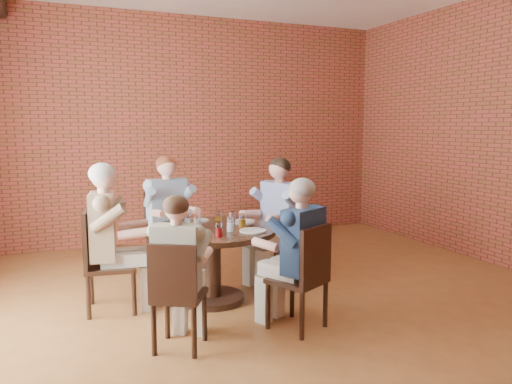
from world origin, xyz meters
name	(u,v)px	position (x,y,z in m)	size (l,w,h in m)	color
floor	(285,317)	(0.00, 0.00, 0.00)	(7.00, 7.00, 0.00)	#9B6030
wall_back	(184,130)	(0.00, 3.50, 1.70)	(7.00, 7.00, 0.00)	#94392A
dining_table	(212,250)	(-0.49, 0.67, 0.53)	(1.29, 1.29, 0.75)	black
chair_a	(282,234)	(0.49, 1.08, 0.52)	(0.60, 0.60, 0.97)	black
diner_a	(277,220)	(0.41, 1.05, 0.70)	(0.57, 0.70, 1.40)	#3D579F
chair_b	(166,229)	(-0.67, 1.89, 0.53)	(0.53, 0.53, 0.98)	black
diner_b	(169,215)	(-0.66, 1.79, 0.70)	(0.57, 0.70, 1.41)	gray
chair_c	(100,257)	(-1.54, 0.83, 0.53)	(0.53, 0.53, 0.98)	black
diner_c	(110,238)	(-1.45, 0.82, 0.71)	(0.58, 0.71, 1.41)	brown
chair_d	(177,292)	(-1.09, -0.31, 0.48)	(0.52, 0.52, 0.88)	black
diner_d	(179,273)	(-1.05, -0.25, 0.62)	(0.47, 0.58, 1.23)	#B7A08F
chair_e	(305,274)	(0.03, -0.33, 0.51)	(0.57, 0.57, 0.93)	black
diner_e	(297,254)	(-0.01, -0.26, 0.66)	(0.52, 0.64, 1.32)	navy
plate_a	(243,222)	(-0.09, 0.84, 0.76)	(0.26, 0.26, 0.01)	white
plate_b	(197,220)	(-0.52, 1.09, 0.76)	(0.26, 0.26, 0.01)	white
plate_c	(174,227)	(-0.82, 0.85, 0.76)	(0.26, 0.26, 0.01)	white
plate_d	(253,231)	(-0.17, 0.38, 0.76)	(0.26, 0.26, 0.01)	white
glass_a	(232,218)	(-0.24, 0.74, 0.82)	(0.07, 0.07, 0.14)	white
glass_b	(218,218)	(-0.37, 0.81, 0.82)	(0.07, 0.07, 0.14)	white
glass_c	(188,216)	(-0.62, 1.05, 0.82)	(0.07, 0.07, 0.14)	white
glass_d	(199,221)	(-0.60, 0.73, 0.82)	(0.07, 0.07, 0.14)	white
glass_e	(190,224)	(-0.72, 0.60, 0.82)	(0.07, 0.07, 0.14)	white
glass_f	(219,230)	(-0.55, 0.26, 0.82)	(0.07, 0.07, 0.14)	white
glass_g	(230,224)	(-0.36, 0.46, 0.82)	(0.07, 0.07, 0.14)	white
glass_h	(242,221)	(-0.20, 0.58, 0.82)	(0.07, 0.07, 0.14)	white
smartphone	(256,227)	(-0.05, 0.56, 0.75)	(0.07, 0.14, 0.01)	black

